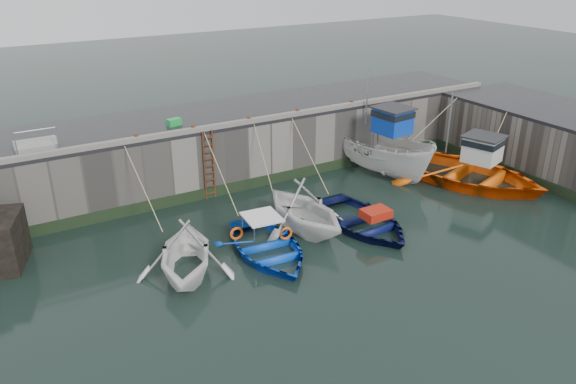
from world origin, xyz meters
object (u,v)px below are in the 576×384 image
boat_near_blacktrim (304,229)px  bollard_d (297,112)px  bollard_e (352,103)px  ladder (209,165)px  fish_crate (174,122)px  bollard_b (193,128)px  boat_far_white (382,152)px  boat_far_orange (467,172)px  boat_near_blue (268,253)px  bollard_c (249,120)px  boat_near_navy (362,227)px  bollard_a (136,138)px  boat_near_white (187,273)px

boat_near_blacktrim → bollard_d: 6.67m
bollard_d → bollard_e: same height
bollard_e → ladder: bearing=-177.6°
fish_crate → bollard_b: 1.36m
boat_far_white → fish_crate: boat_far_white is taller
ladder → boat_far_orange: 12.43m
boat_far_orange → bollard_b: (-12.01, 4.89, 2.79)m
bollard_d → bollard_b: bearing=180.0°
ladder → boat_near_blue: bearing=-91.5°
bollard_c → boat_near_navy: bearing=-71.5°
boat_near_blue → bollard_c: bollard_c is taller
fish_crate → bollard_e: fish_crate is taller
boat_near_blue → bollard_a: 7.48m
boat_far_white → boat_near_blue: bearing=-161.1°
boat_near_white → boat_near_blue: bearing=20.1°
bollard_c → bollard_d: 2.60m
bollard_c → bollard_e: size_ratio=1.00×
boat_near_blue → boat_far_orange: boat_far_orange is taller
bollard_b → bollard_c: (2.70, 0.00, 0.00)m
ladder → bollard_a: size_ratio=11.43×
boat_far_white → bollard_d: size_ratio=24.67×
boat_near_blacktrim → boat_far_orange: (9.46, 0.21, 0.51)m
boat_near_white → bollard_b: bollard_b is taller
boat_near_blue → bollard_a: bearing=120.2°
bollard_d → boat_near_blue: bearing=-129.1°
bollard_c → boat_far_white: bearing=-14.4°
boat_near_blue → fish_crate: fish_crate is taller
boat_near_navy → boat_near_blacktrim: bearing=154.7°
bollard_a → bollard_e: bearing=0.0°
bollard_c → bollard_d: same height
bollard_d → bollard_e: (3.20, 0.00, 0.00)m
boat_near_white → boat_near_blue: size_ratio=0.88×
boat_near_blacktrim → boat_near_navy: (2.20, -1.02, 0.00)m
boat_far_orange → ladder: bearing=139.5°
boat_near_blacktrim → bollard_a: size_ratio=16.51×
ladder → bollard_b: bearing=146.1°
boat_near_blue → boat_near_navy: boat_near_navy is taller
boat_near_white → bollard_c: (5.47, 5.87, 3.30)m
ladder → bollard_c: bearing=8.7°
boat_near_navy → bollard_c: bollard_c is taller
boat_far_white → fish_crate: size_ratio=11.17×
boat_far_white → bollard_a: size_ratio=24.67×
bollard_c → bollard_e: (5.80, 0.00, 0.00)m
ladder → bollard_a: bollard_a is taller
ladder → boat_near_blacktrim: size_ratio=0.69×
boat_near_navy → bollard_e: bearing=58.1°
boat_far_white → bollard_c: size_ratio=24.67×
bollard_a → bollard_d: bearing=0.0°
boat_near_white → bollard_b: size_ratio=15.40×
boat_near_blacktrim → bollard_d: (2.75, 5.10, 3.30)m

